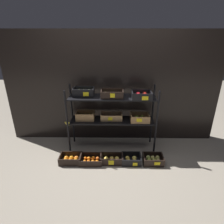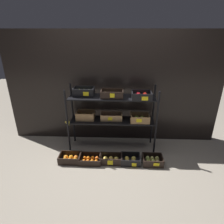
# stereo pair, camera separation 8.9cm
# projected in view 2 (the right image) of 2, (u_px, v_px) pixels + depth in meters

# --- Properties ---
(ground_plane) EXTENTS (10.00, 10.00, 0.00)m
(ground_plane) POSITION_uv_depth(u_px,v_px,m) (112.00, 147.00, 3.55)
(ground_plane) COLOR gray
(storefront_wall) EXTENTS (3.85, 0.12, 2.01)m
(storefront_wall) POSITION_uv_depth(u_px,v_px,m) (113.00, 88.00, 3.51)
(storefront_wall) COLOR black
(storefront_wall) RESTS_ON ground_plane
(display_rack) EXTENTS (1.57, 0.41, 1.14)m
(display_rack) POSITION_uv_depth(u_px,v_px,m) (111.00, 108.00, 3.24)
(display_rack) COLOR black
(display_rack) RESTS_ON ground_plane
(crate_ground_orange) EXTENTS (0.35, 0.24, 0.13)m
(crate_ground_orange) POSITION_uv_depth(u_px,v_px,m) (70.00, 159.00, 3.16)
(crate_ground_orange) COLOR black
(crate_ground_orange) RESTS_ON ground_plane
(crate_ground_tangerine) EXTENTS (0.37, 0.26, 0.11)m
(crate_ground_tangerine) POSITION_uv_depth(u_px,v_px,m) (90.00, 160.00, 3.15)
(crate_ground_tangerine) COLOR black
(crate_ground_tangerine) RESTS_ON ground_plane
(crate_ground_apple_gold) EXTENTS (0.37, 0.21, 0.13)m
(crate_ground_apple_gold) POSITION_uv_depth(u_px,v_px,m) (111.00, 160.00, 3.14)
(crate_ground_apple_gold) COLOR black
(crate_ground_apple_gold) RESTS_ON ground_plane
(crate_ground_right_apple_gold) EXTENTS (0.31, 0.26, 0.12)m
(crate_ground_right_apple_gold) POSITION_uv_depth(u_px,v_px,m) (130.00, 160.00, 3.13)
(crate_ground_right_apple_gold) COLOR black
(crate_ground_right_apple_gold) RESTS_ON ground_plane
(crate_ground_pear) EXTENTS (0.32, 0.26, 0.13)m
(crate_ground_pear) POSITION_uv_depth(u_px,v_px,m) (153.00, 161.00, 3.11)
(crate_ground_pear) COLOR black
(crate_ground_pear) RESTS_ON ground_plane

